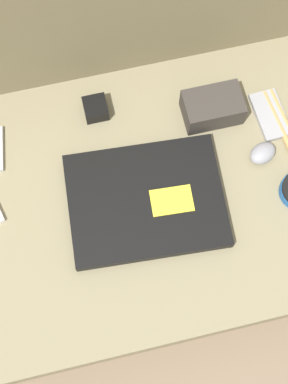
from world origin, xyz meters
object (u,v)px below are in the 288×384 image
object	(u,v)px
laptop	(144,201)
camera_pouch	(212,107)
phone_silver	(270,115)
charger_brick	(96,109)
computer_mouse	(263,153)

from	to	relation	value
laptop	camera_pouch	size ratio (longest dim) A/B	2.67
laptop	camera_pouch	xyz separation A→B (m)	(0.20, 0.18, 0.02)
phone_silver	camera_pouch	size ratio (longest dim) A/B	0.95
laptop	phone_silver	bearing A→B (deg)	26.78
camera_pouch	charger_brick	distance (m)	0.27
phone_silver	computer_mouse	bearing A→B (deg)	-120.67
phone_silver	camera_pouch	bearing A→B (deg)	161.30
camera_pouch	laptop	bearing A→B (deg)	-138.70
computer_mouse	camera_pouch	bearing A→B (deg)	99.84
phone_silver	charger_brick	bearing A→B (deg)	162.47
computer_mouse	charger_brick	world-z (taller)	charger_brick
laptop	charger_brick	world-z (taller)	charger_brick
phone_silver	charger_brick	xyz separation A→B (m)	(-0.39, 0.10, 0.01)
computer_mouse	phone_silver	bearing A→B (deg)	39.00
laptop	computer_mouse	size ratio (longest dim) A/B	4.59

